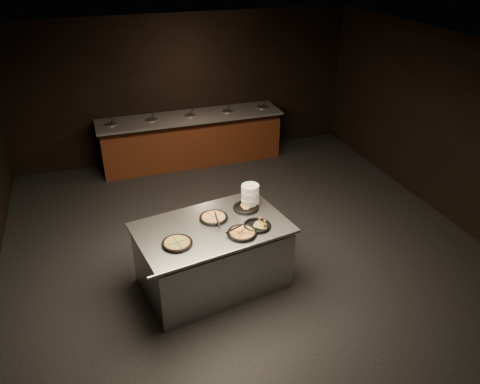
{
  "coord_description": "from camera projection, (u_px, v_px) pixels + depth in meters",
  "views": [
    {
      "loc": [
        -1.96,
        -5.17,
        4.17
      ],
      "look_at": [
        -0.07,
        0.3,
        0.98
      ],
      "focal_mm": 35.0,
      "sensor_mm": 36.0,
      "label": 1
    }
  ],
  "objects": [
    {
      "name": "pan_cheese_slices_b",
      "position": [
        242.0,
        233.0,
        5.79
      ],
      "size": [
        0.38,
        0.38,
        0.04
      ],
      "rotation": [
        0.0,
        0.0,
        2.57
      ],
      "color": "black",
      "rests_on": "serving_counter"
    },
    {
      "name": "pan_cheese_whole",
      "position": [
        214.0,
        217.0,
        6.1
      ],
      "size": [
        0.38,
        0.38,
        0.04
      ],
      "rotation": [
        0.0,
        0.0,
        0.38
      ],
      "color": "black",
      "rests_on": "serving_counter"
    },
    {
      "name": "plate_stack",
      "position": [
        250.0,
        195.0,
        6.38
      ],
      "size": [
        0.24,
        0.24,
        0.29
      ],
      "primitive_type": "cylinder",
      "color": "silver",
      "rests_on": "serving_counter"
    },
    {
      "name": "pan_veggie_whole",
      "position": [
        177.0,
        243.0,
        5.6
      ],
      "size": [
        0.38,
        0.38,
        0.04
      ],
      "rotation": [
        0.0,
        0.0,
        0.17
      ],
      "color": "black",
      "rests_on": "serving_counter"
    },
    {
      "name": "serving_counter",
      "position": [
        213.0,
        257.0,
        6.18
      ],
      "size": [
        2.07,
        1.51,
        0.92
      ],
      "rotation": [
        0.0,
        0.0,
        0.16
      ],
      "color": "silver",
      "rests_on": "ground"
    },
    {
      "name": "pan_cheese_slices_a",
      "position": [
        246.0,
        207.0,
        6.33
      ],
      "size": [
        0.35,
        0.35,
        0.04
      ],
      "rotation": [
        0.0,
        0.0,
        0.84
      ],
      "color": "black",
      "rests_on": "serving_counter"
    },
    {
      "name": "server_right",
      "position": [
        238.0,
        230.0,
        5.73
      ],
      "size": [
        0.34,
        0.12,
        0.16
      ],
      "rotation": [
        0.0,
        0.0,
        -0.17
      ],
      "color": "silver",
      "rests_on": "serving_counter"
    },
    {
      "name": "pan_veggie_slices",
      "position": [
        257.0,
        225.0,
        5.94
      ],
      "size": [
        0.36,
        0.36,
        0.04
      ],
      "rotation": [
        0.0,
        0.0,
        -0.88
      ],
      "color": "black",
      "rests_on": "serving_counter"
    },
    {
      "name": "server_left",
      "position": [
        216.0,
        220.0,
        5.94
      ],
      "size": [
        0.1,
        0.34,
        0.16
      ],
      "rotation": [
        0.0,
        0.0,
        1.58
      ],
      "color": "silver",
      "rests_on": "serving_counter"
    },
    {
      "name": "room",
      "position": [
        253.0,
        170.0,
        6.16
      ],
      "size": [
        7.02,
        8.02,
        2.92
      ],
      "color": "black",
      "rests_on": "ground"
    },
    {
      "name": "salad_bar",
      "position": [
        192.0,
        142.0,
        9.59
      ],
      "size": [
        3.7,
        0.83,
        1.18
      ],
      "color": "#5E2616",
      "rests_on": "ground"
    }
  ]
}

